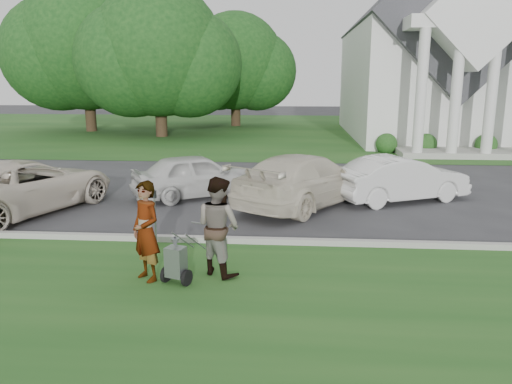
# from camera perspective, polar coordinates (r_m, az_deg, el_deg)

# --- Properties ---
(ground) EXTENTS (120.00, 120.00, 0.00)m
(ground) POSITION_cam_1_polar(r_m,az_deg,el_deg) (11.09, 0.45, -6.88)
(ground) COLOR #333335
(ground) RESTS_ON ground
(grass_strip) EXTENTS (80.00, 7.00, 0.01)m
(grass_strip) POSITION_cam_1_polar(r_m,az_deg,el_deg) (8.33, -0.99, -13.80)
(grass_strip) COLOR #1D4E1A
(grass_strip) RESTS_ON ground
(church_lawn) EXTENTS (80.00, 30.00, 0.01)m
(church_lawn) POSITION_cam_1_polar(r_m,az_deg,el_deg) (37.61, 3.26, 7.11)
(church_lawn) COLOR #1D4E1A
(church_lawn) RESTS_ON ground
(curb) EXTENTS (80.00, 0.18, 0.15)m
(curb) POSITION_cam_1_polar(r_m,az_deg,el_deg) (11.58, 0.64, -5.62)
(curb) COLOR #9E9E93
(curb) RESTS_ON ground
(church) EXTENTS (9.19, 19.00, 24.10)m
(church) POSITION_cam_1_polar(r_m,az_deg,el_deg) (34.61, 18.93, 15.81)
(church) COLOR white
(church) RESTS_ON ground
(tree_left) EXTENTS (10.63, 8.40, 9.71)m
(tree_left) POSITION_cam_1_polar(r_m,az_deg,el_deg) (33.58, -11.09, 14.93)
(tree_left) COLOR #332316
(tree_left) RESTS_ON ground
(tree_far) EXTENTS (11.64, 9.20, 10.73)m
(tree_far) POSITION_cam_1_polar(r_m,az_deg,el_deg) (38.39, -18.89, 15.08)
(tree_far) COLOR #332316
(tree_far) RESTS_ON ground
(tree_back) EXTENTS (9.61, 7.60, 8.89)m
(tree_back) POSITION_cam_1_polar(r_m,az_deg,el_deg) (40.69, -2.40, 14.20)
(tree_back) COLOR #332316
(tree_back) RESTS_ON ground
(striping_cart) EXTENTS (0.74, 1.11, 0.96)m
(striping_cart) POSITION_cam_1_polar(r_m,az_deg,el_deg) (9.44, -9.10, -7.98)
(striping_cart) COLOR black
(striping_cart) RESTS_ON ground
(person_left) EXTENTS (0.82, 0.80, 1.90)m
(person_left) POSITION_cam_1_polar(r_m,az_deg,el_deg) (9.54, -12.45, -4.49)
(person_left) COLOR #999999
(person_left) RESTS_ON ground
(person_right) EXTENTS (1.19, 1.14, 1.93)m
(person_right) POSITION_cam_1_polar(r_m,az_deg,el_deg) (9.62, -4.32, -3.97)
(person_right) COLOR #999999
(person_right) RESTS_ON ground
(parking_meter_near) EXTENTS (0.10, 0.09, 1.32)m
(parking_meter_near) POSITION_cam_1_polar(r_m,az_deg,el_deg) (11.44, -11.49, -2.16)
(parking_meter_near) COLOR gray
(parking_meter_near) RESTS_ON ground
(car_a) EXTENTS (4.25, 6.02, 1.52)m
(car_a) POSITION_cam_1_polar(r_m,az_deg,el_deg) (15.65, -25.06, 0.63)
(car_a) COLOR beige
(car_a) RESTS_ON ground
(car_b) EXTENTS (4.42, 3.55, 1.41)m
(car_b) POSITION_cam_1_polar(r_m,az_deg,el_deg) (16.14, -6.74, 1.90)
(car_b) COLOR silver
(car_b) RESTS_ON ground
(car_c) EXTENTS (4.77, 5.67, 1.56)m
(car_c) POSITION_cam_1_polar(r_m,az_deg,el_deg) (15.02, 5.56, 1.39)
(car_c) COLOR beige
(car_c) RESTS_ON ground
(car_d) EXTENTS (4.49, 3.12, 1.40)m
(car_d) POSITION_cam_1_polar(r_m,az_deg,el_deg) (16.13, 16.22, 1.46)
(car_d) COLOR silver
(car_d) RESTS_ON ground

